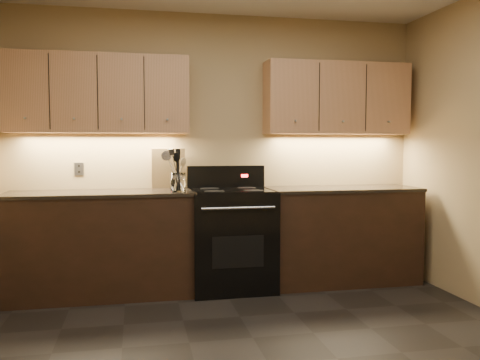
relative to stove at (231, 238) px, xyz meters
name	(u,v)px	position (x,y,z in m)	size (l,w,h in m)	color
wall_back	(217,149)	(-0.08, 0.32, 0.82)	(4.00, 0.04, 2.60)	tan
counter_left	(101,244)	(-1.18, 0.02, -0.01)	(1.62, 0.62, 0.93)	black
counter_right	(341,235)	(1.10, 0.02, -0.01)	(1.46, 0.62, 0.93)	black
stove	(231,238)	(0.00, 0.00, 0.00)	(0.76, 0.68, 1.14)	black
upper_cab_left	(99,94)	(-1.18, 0.17, 1.32)	(1.60, 0.30, 0.70)	tan
upper_cab_right	(337,99)	(1.10, 0.17, 1.32)	(1.44, 0.30, 0.70)	tan
outlet_plate	(79,169)	(-1.38, 0.31, 0.64)	(0.09, 0.01, 0.12)	#B2B5BA
utensil_crock	(178,183)	(-0.50, -0.12, 0.53)	(0.15, 0.15, 0.17)	white
cutting_board	(168,168)	(-0.56, 0.26, 0.64)	(0.31, 0.02, 0.39)	tan
wooden_spoon	(174,173)	(-0.53, -0.14, 0.62)	(0.06, 0.06, 0.30)	tan
black_spoon	(177,171)	(-0.50, -0.10, 0.63)	(0.06, 0.06, 0.33)	black
black_turner	(179,169)	(-0.49, -0.14, 0.65)	(0.08, 0.08, 0.37)	black
steel_spatula	(180,168)	(-0.48, -0.12, 0.66)	(0.08, 0.08, 0.39)	silver
steel_skimmer	(183,170)	(-0.46, -0.13, 0.65)	(0.09, 0.09, 0.36)	silver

